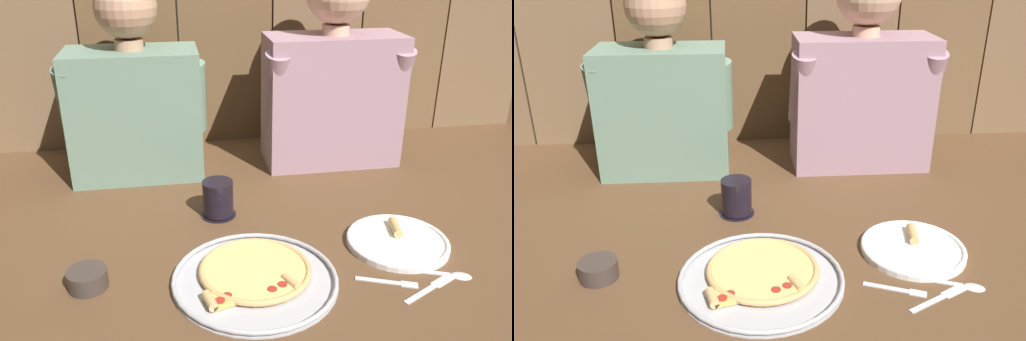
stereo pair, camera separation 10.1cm
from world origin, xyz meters
TOP-DOWN VIEW (x-y plane):
  - ground_plane at (0.00, 0.00)m, footprint 3.20×3.20m
  - pizza_tray at (-0.04, -0.06)m, footprint 0.35×0.35m
  - dinner_plate at (0.31, 0.02)m, footprint 0.24×0.24m
  - drinking_glass at (-0.09, 0.23)m, footprint 0.09×0.09m
  - dipping_bowl at (-0.39, -0.03)m, footprint 0.08×0.08m
  - table_fork at (0.24, -0.12)m, footprint 0.13×0.06m
  - table_knife at (0.31, -0.16)m, footprint 0.15×0.09m
  - table_spoon at (0.38, -0.12)m, footprint 0.14×0.07m
  - diner_left at (-0.30, 0.54)m, footprint 0.41×0.21m
  - diner_right at (0.30, 0.54)m, footprint 0.45×0.22m

SIDE VIEW (x-z plane):
  - ground_plane at x=0.00m, z-range 0.00..0.00m
  - table_knife at x=0.31m, z-range 0.00..0.00m
  - table_fork at x=0.24m, z-range 0.00..0.01m
  - table_spoon at x=0.38m, z-range 0.00..0.01m
  - dinner_plate at x=0.31m, z-range -0.01..0.03m
  - pizza_tray at x=-0.04m, z-range 0.00..0.02m
  - dipping_bowl at x=-0.39m, z-range 0.00..0.04m
  - drinking_glass at x=-0.09m, z-range 0.00..0.10m
  - diner_left at x=-0.30m, z-range -0.03..0.56m
  - diner_right at x=0.30m, z-range -0.02..0.61m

